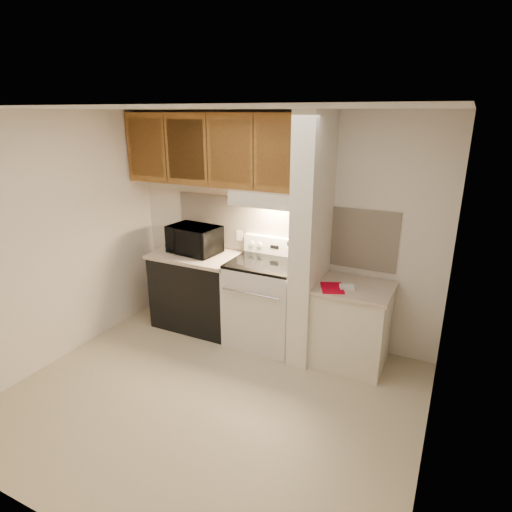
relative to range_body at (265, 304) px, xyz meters
The scene contains 50 objects.
floor 1.24m from the range_body, 90.00° to the right, with size 3.60×3.60×0.00m, color #C3B593.
ceiling 2.34m from the range_body, 90.00° to the right, with size 3.60×3.60×0.00m, color white.
wall_back 0.86m from the range_body, 90.00° to the left, with size 3.60×0.02×2.50m, color white.
wall_left 2.28m from the range_body, 147.31° to the right, with size 0.02×3.00×2.50m, color white.
wall_right 2.28m from the range_body, 32.69° to the right, with size 0.02×3.00×2.50m, color white.
backsplash 0.84m from the range_body, 90.00° to the left, with size 2.60×0.02×0.63m, color #FBE4C9.
range_body is the anchor object (origin of this frame).
oven_window 0.32m from the range_body, 90.00° to the right, with size 0.50×0.01×0.30m, color black.
oven_handle 0.44m from the range_body, 90.00° to the right, with size 0.02×0.02×0.65m, color silver.
cooktop 0.48m from the range_body, ahead, with size 0.74×0.64×0.03m, color black.
range_backguard 0.66m from the range_body, 90.00° to the left, with size 0.76×0.08×0.20m, color silver.
range_display 0.64m from the range_body, 90.00° to the left, with size 0.10×0.01×0.04m, color black.
range_knob_left_outer 0.70m from the range_body, 139.40° to the left, with size 0.05×0.05×0.02m, color silver.
range_knob_left_inner 0.66m from the range_body, 126.87° to the left, with size 0.05×0.05×0.02m, color silver.
range_knob_right_inner 0.66m from the range_body, 53.13° to the left, with size 0.05×0.05×0.02m, color silver.
range_knob_right_outer 0.70m from the range_body, 40.60° to the left, with size 0.05×0.05×0.02m, color silver.
dishwasher_front 0.88m from the range_body, behind, with size 1.00×0.63×0.87m, color black.
left_countertop 0.98m from the range_body, behind, with size 1.04×0.67×0.04m, color beige.
spoon_rest 1.01m from the range_body, 166.57° to the left, with size 0.24×0.08×0.02m, color black.
teal_jar 1.33m from the range_body, behind, with size 0.08×0.08×0.09m, color #2E6B6B.
outlet 0.86m from the range_body, 146.31° to the left, with size 0.08×0.01×0.12m, color beige.
microwave 1.11m from the range_body, behind, with size 0.58×0.39×0.32m, color black.
partition_pillar 0.94m from the range_body, ahead, with size 0.22×0.70×2.50m, color white.
pillar_trim 0.93m from the range_body, ahead, with size 0.01×0.70×0.04m, color brown.
knife_strip 0.95m from the range_body, ahead, with size 0.02×0.42×0.04m, color black.
knife_blade_a 0.88m from the range_body, 30.06° to the right, with size 0.01×0.04×0.16m, color silver.
knife_handle_a 1.01m from the range_body, 29.53° to the right, with size 0.02×0.02×0.10m, color black.
knife_blade_b 0.85m from the range_body, 19.96° to the right, with size 0.01×0.04×0.18m, color silver.
knife_handle_b 0.99m from the range_body, 20.54° to the right, with size 0.02×0.02×0.10m, color black.
knife_blade_c 0.83m from the range_body, ahead, with size 0.01×0.04×0.20m, color silver.
knife_handle_c 0.99m from the range_body, ahead, with size 0.02×0.02×0.10m, color black.
knife_blade_d 0.85m from the range_body, ahead, with size 0.01×0.04×0.16m, color silver.
knife_handle_d 0.98m from the range_body, ahead, with size 0.02×0.02×0.10m, color black.
knife_blade_e 0.85m from the range_body, 17.13° to the left, with size 0.01×0.04×0.18m, color silver.
knife_handle_e 0.99m from the range_body, 17.39° to the left, with size 0.02×0.02×0.10m, color black.
oven_mitt 0.81m from the range_body, 23.58° to the left, with size 0.03×0.09×0.22m, color gray.
right_cab_base 0.97m from the range_body, ahead, with size 0.70×0.60×0.81m, color beige.
right_countertop 1.04m from the range_body, ahead, with size 0.74×0.64×0.04m, color beige.
red_folder 0.90m from the range_body, 11.10° to the right, with size 0.21×0.28×0.01m, color #B8011A.
white_box 1.01m from the range_body, ahead, with size 0.14×0.09×0.04m, color white.
range_hood 1.17m from the range_body, 90.00° to the left, with size 0.78×0.44×0.15m, color beige.
hood_lip 1.12m from the range_body, 90.00° to the right, with size 0.78×0.04×0.06m, color beige.
upper_cabinets 1.77m from the range_body, 166.16° to the left, with size 2.18×0.33×0.77m, color brown.
cab_door_a 2.22m from the range_body, behind, with size 0.46×0.01×0.63m, color brown.
cab_gap_a 2.04m from the range_body, behind, with size 0.01×0.01×0.73m, color black.
cab_door_b 1.89m from the range_body, behind, with size 0.46×0.01×0.63m, color brown.
cab_gap_b 1.77m from the range_body, behind, with size 0.01×0.01×0.73m, color black.
cab_door_c 1.68m from the range_body, behind, with size 0.46×0.01×0.63m, color brown.
cab_gap_c 1.63m from the range_body, behind, with size 0.01×0.01×0.73m, color black.
cab_door_d 1.63m from the range_body, ahead, with size 0.46×0.01×0.63m, color brown.
Camera 1 is at (1.81, -2.76, 2.47)m, focal length 30.00 mm.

